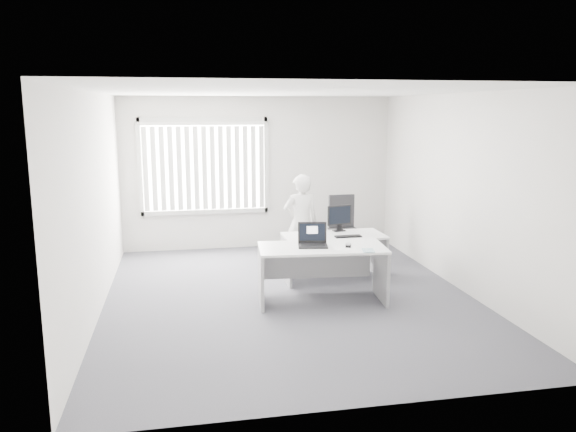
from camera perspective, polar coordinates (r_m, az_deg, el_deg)
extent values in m
plane|color=#56565E|center=(7.88, 0.15, -8.25)|extent=(6.00, 6.00, 0.00)
cube|color=silver|center=(10.47, -2.99, 4.38)|extent=(5.00, 0.02, 2.80)
cube|color=silver|center=(4.69, 7.20, -3.78)|extent=(5.00, 0.02, 2.80)
cube|color=silver|center=(7.48, -19.00, 1.20)|extent=(0.02, 6.00, 2.80)
cube|color=silver|center=(8.38, 17.20, 2.28)|extent=(0.02, 6.00, 2.80)
cube|color=silver|center=(7.45, 0.16, 12.56)|extent=(5.00, 6.00, 0.02)
cube|color=#B9BAB5|center=(10.33, -8.50, 5.02)|extent=(2.32, 0.06, 1.76)
cube|color=white|center=(7.51, 3.48, -3.23)|extent=(1.74, 0.93, 0.03)
cube|color=#979799|center=(7.53, -2.76, -6.23)|extent=(0.10, 0.73, 0.74)
cube|color=#979799|center=(7.79, 9.44, -5.78)|extent=(0.10, 0.73, 0.74)
cube|color=white|center=(8.55, 4.69, -2.01)|extent=(1.54, 0.75, 0.03)
cube|color=#979799|center=(8.45, -0.18, -4.55)|extent=(0.05, 0.66, 0.67)
cube|color=#979799|center=(8.87, 9.26, -3.95)|extent=(0.05, 0.66, 0.67)
cylinder|color=black|center=(9.88, 5.76, -4.07)|extent=(0.64, 0.64, 0.08)
cylinder|color=black|center=(9.84, 5.78, -2.96)|extent=(0.07, 0.07, 0.48)
cube|color=black|center=(9.78, 5.80, -1.60)|extent=(0.49, 0.49, 0.07)
cube|color=black|center=(9.92, 5.44, 0.53)|extent=(0.46, 0.08, 0.57)
imported|color=silver|center=(8.97, 1.31, -0.70)|extent=(0.60, 0.42, 1.56)
cube|color=white|center=(7.44, 5.83, -3.27)|extent=(0.31, 0.24, 0.00)
cube|color=white|center=(7.34, 8.17, -3.49)|extent=(0.18, 0.23, 0.01)
cube|color=black|center=(8.41, 6.13, -2.08)|extent=(0.40, 0.14, 0.02)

